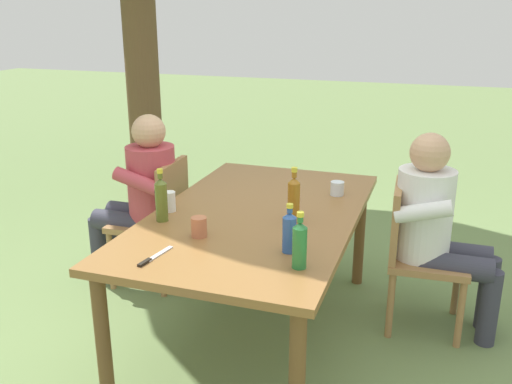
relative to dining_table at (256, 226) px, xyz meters
The scene contains 14 objects.
ground_plane 0.68m from the dining_table, ahead, with size 24.00×24.00×0.00m, color #6B844C.
dining_table is the anchor object (origin of this frame).
chair_far_right 0.96m from the dining_table, 63.65° to the left, with size 0.45×0.45×0.87m.
chair_near_right 0.95m from the dining_table, 64.03° to the right, with size 0.46×0.46×0.87m.
person_in_white_shirt 1.04m from the dining_table, 66.47° to the left, with size 0.47×0.62×1.18m.
person_in_plaid_shirt 1.04m from the dining_table, 66.47° to the right, with size 0.47×0.62×1.18m.
bottle_olive 0.55m from the dining_table, 122.29° to the left, with size 0.06×0.06×0.28m.
bottle_blue 0.57m from the dining_table, 144.94° to the right, with size 0.06×0.06×0.23m.
bottle_amber 0.31m from the dining_table, 105.38° to the right, with size 0.06×0.06×0.30m.
bottle_green 0.73m from the dining_table, 146.00° to the right, with size 0.06×0.06×0.26m.
cup_white 0.49m from the dining_table, 105.45° to the left, with size 0.06×0.06×0.11m, color white.
cup_terracotta 0.45m from the dining_table, 158.75° to the left, with size 0.08×0.08×0.10m, color #BC6B47.
cup_glass 0.59m from the dining_table, 39.05° to the right, with size 0.08×0.08×0.08m, color silver.
table_knife 0.75m from the dining_table, 160.61° to the left, with size 0.24×0.06×0.01m.
Camera 1 is at (-2.74, -0.93, 1.83)m, focal length 39.45 mm.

